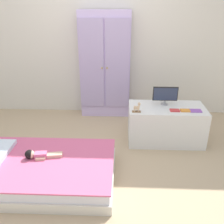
# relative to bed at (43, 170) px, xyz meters

# --- Properties ---
(ground_plane) EXTENTS (10.00, 10.00, 0.02)m
(ground_plane) POSITION_rel_bed_xyz_m (0.41, 0.32, -0.12)
(ground_plane) COLOR tan
(back_wall) EXTENTS (6.40, 0.05, 2.70)m
(back_wall) POSITION_rel_bed_xyz_m (0.41, 1.89, 1.24)
(back_wall) COLOR silver
(back_wall) RESTS_ON ground_plane
(bed) EXTENTS (1.52, 0.97, 0.23)m
(bed) POSITION_rel_bed_xyz_m (0.00, 0.00, 0.00)
(bed) COLOR silver
(bed) RESTS_ON ground_plane
(doll) EXTENTS (0.39, 0.15, 0.10)m
(doll) POSITION_rel_bed_xyz_m (-0.07, 0.06, 0.15)
(doll) COLOR #D6668E
(doll) RESTS_ON bed
(wardrobe) EXTENTS (0.79, 0.26, 1.66)m
(wardrobe) POSITION_rel_bed_xyz_m (0.56, 1.73, 0.72)
(wardrobe) COLOR silver
(wardrobe) RESTS_ON ground_plane
(tv_stand) EXTENTS (1.00, 0.52, 0.50)m
(tv_stand) POSITION_rel_bed_xyz_m (1.43, 0.89, 0.13)
(tv_stand) COLOR silver
(tv_stand) RESTS_ON ground_plane
(tv_monitor) EXTENTS (0.33, 0.10, 0.25)m
(tv_monitor) POSITION_rel_bed_xyz_m (1.41, 0.98, 0.53)
(tv_monitor) COLOR #99999E
(tv_monitor) RESTS_ON tv_stand
(rocking_horse_toy) EXTENTS (0.11, 0.04, 0.13)m
(rocking_horse_toy) POSITION_rel_bed_xyz_m (1.03, 0.71, 0.44)
(rocking_horse_toy) COLOR #8E6642
(rocking_horse_toy) RESTS_ON tv_stand
(book_red) EXTENTS (0.12, 0.09, 0.01)m
(book_red) POSITION_rel_bed_xyz_m (1.50, 0.77, 0.39)
(book_red) COLOR #CC3838
(book_red) RESTS_ON tv_stand
(book_orange) EXTENTS (0.12, 0.08, 0.02)m
(book_orange) POSITION_rel_bed_xyz_m (1.64, 0.77, 0.39)
(book_orange) COLOR orange
(book_orange) RESTS_ON tv_stand
(book_purple) EXTENTS (0.14, 0.10, 0.01)m
(book_purple) POSITION_rel_bed_xyz_m (1.77, 0.77, 0.39)
(book_purple) COLOR #8E51B2
(book_purple) RESTS_ON tv_stand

